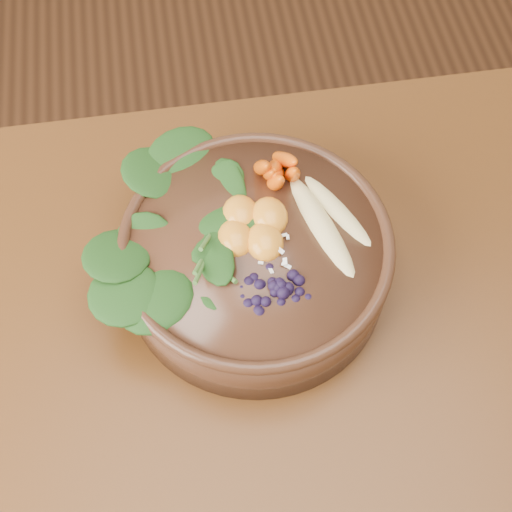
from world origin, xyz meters
TOP-DOWN VIEW (x-y plane):
  - ground at (0.00, 0.00)m, footprint 4.00×4.00m
  - dining_table at (0.00, 0.00)m, footprint 1.60×0.90m
  - stoneware_bowl at (-0.19, 0.17)m, footprint 0.35×0.35m
  - kale_heap at (-0.25, 0.22)m, footprint 0.23×0.21m
  - carrot_cluster at (-0.15, 0.26)m, footprint 0.07×0.07m
  - banana_halves at (-0.10, 0.19)m, footprint 0.11×0.17m
  - mandarin_cluster at (-0.19, 0.19)m, footprint 0.10×0.11m
  - blueberry_pile at (-0.17, 0.10)m, footprint 0.16×0.13m
  - coconut_flakes at (-0.18, 0.15)m, footprint 0.11×0.09m

SIDE VIEW (x-z plane):
  - ground at x=0.00m, z-range 0.00..0.00m
  - dining_table at x=0.00m, z-range 0.28..1.03m
  - stoneware_bowl at x=-0.19m, z-range 0.75..0.83m
  - coconut_flakes at x=-0.18m, z-range 0.83..0.84m
  - banana_halves at x=-0.10m, z-range 0.83..0.86m
  - mandarin_cluster at x=-0.19m, z-range 0.83..0.87m
  - blueberry_pile at x=-0.17m, z-range 0.83..0.88m
  - kale_heap at x=-0.25m, z-range 0.83..0.88m
  - carrot_cluster at x=-0.15m, z-range 0.83..0.92m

